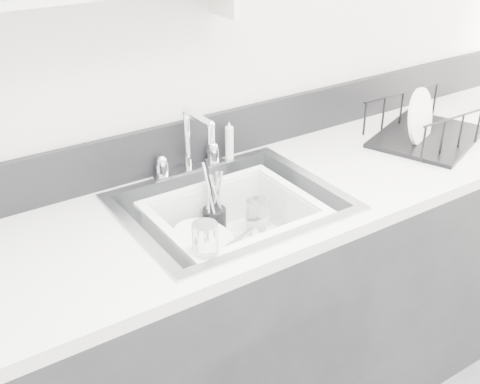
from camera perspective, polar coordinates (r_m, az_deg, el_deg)
counter_run at (r=2.05m, az=-0.79°, el=-12.33°), size 3.20×0.62×0.92m
backsplash at (r=1.98m, az=-5.60°, el=4.48°), size 3.20×0.02×0.16m
sink at (r=1.83m, az=-0.87°, el=-3.52°), size 0.64×0.52×0.20m
faucet at (r=1.95m, az=-4.83°, el=3.44°), size 0.26×0.18×0.23m
side_sprayer at (r=2.03m, az=-1.02°, el=4.85°), size 0.03×0.03×0.14m
wash_tub at (r=1.79m, az=-0.57°, el=-3.85°), size 0.56×0.50×0.18m
plate_stack at (r=1.79m, az=-3.05°, el=-5.67°), size 0.26×0.25×0.10m
utensil_cup at (r=1.90m, az=-2.45°, el=-2.59°), size 0.07×0.07×0.25m
ladle at (r=1.79m, az=-1.91°, el=-5.25°), size 0.22×0.28×0.08m
tumbler_in_tub at (r=1.91m, az=1.68°, el=-2.33°), size 0.09×0.09×0.11m
tumbler_counter at (r=1.53m, az=-3.31°, el=-4.58°), size 0.07×0.07×0.09m
dish_rack at (r=2.30m, az=17.54°, el=6.55°), size 0.51×0.45×0.15m
bowl_small at (r=1.87m, az=2.74°, el=-4.52°), size 0.14×0.14×0.03m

